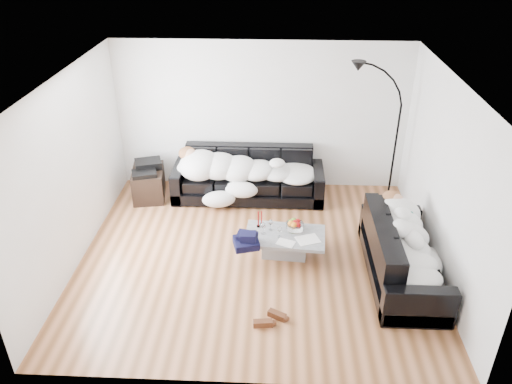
{
  "coord_description": "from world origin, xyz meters",
  "views": [
    {
      "loc": [
        0.29,
        -5.87,
        4.36
      ],
      "look_at": [
        0.0,
        0.3,
        0.9
      ],
      "focal_mm": 35.0,
      "sensor_mm": 36.0,
      "label": 1
    }
  ],
  "objects_px": {
    "sofa_right": "(404,251)",
    "shoes": "(270,319)",
    "coffee_table": "(285,244)",
    "fruit_bowl": "(295,224)",
    "wine_glass_c": "(280,232)",
    "floor_lamp": "(395,144)",
    "sleeper_right": "(406,238)",
    "stereo": "(147,167)",
    "av_cabinet": "(149,183)",
    "candle_left": "(258,219)",
    "sleeper_back": "(248,165)",
    "wine_glass_b": "(263,228)",
    "wine_glass_a": "(271,225)",
    "candle_right": "(262,218)",
    "sofa_back": "(248,175)"
  },
  "relations": [
    {
      "from": "wine_glass_a",
      "to": "coffee_table",
      "type": "bearing_deg",
      "value": -27.36
    },
    {
      "from": "fruit_bowl",
      "to": "wine_glass_c",
      "type": "distance_m",
      "value": 0.3
    },
    {
      "from": "shoes",
      "to": "sofa_right",
      "type": "bearing_deg",
      "value": 34.19
    },
    {
      "from": "av_cabinet",
      "to": "candle_right",
      "type": "bearing_deg",
      "value": -43.15
    },
    {
      "from": "sleeper_back",
      "to": "fruit_bowl",
      "type": "xyz_separation_m",
      "value": [
        0.77,
        -1.47,
        -0.23
      ]
    },
    {
      "from": "shoes",
      "to": "wine_glass_c",
      "type": "bearing_deg",
      "value": 90.93
    },
    {
      "from": "wine_glass_c",
      "to": "floor_lamp",
      "type": "bearing_deg",
      "value": 42.28
    },
    {
      "from": "candle_left",
      "to": "floor_lamp",
      "type": "bearing_deg",
      "value": 33.72
    },
    {
      "from": "sofa_right",
      "to": "stereo",
      "type": "height_order",
      "value": "sofa_right"
    },
    {
      "from": "sofa_back",
      "to": "av_cabinet",
      "type": "bearing_deg",
      "value": -177.37
    },
    {
      "from": "wine_glass_c",
      "to": "candle_left",
      "type": "xyz_separation_m",
      "value": [
        -0.31,
        0.24,
        0.05
      ]
    },
    {
      "from": "fruit_bowl",
      "to": "wine_glass_b",
      "type": "bearing_deg",
      "value": -163.33
    },
    {
      "from": "shoes",
      "to": "candle_left",
      "type": "bearing_deg",
      "value": 102.76
    },
    {
      "from": "stereo",
      "to": "wine_glass_a",
      "type": "bearing_deg",
      "value": -53.0
    },
    {
      "from": "sofa_right",
      "to": "shoes",
      "type": "relative_size",
      "value": 5.19
    },
    {
      "from": "coffee_table",
      "to": "candle_right",
      "type": "distance_m",
      "value": 0.51
    },
    {
      "from": "candle_right",
      "to": "sleeper_back",
      "type": "bearing_deg",
      "value": 101.8
    },
    {
      "from": "shoes",
      "to": "sofa_back",
      "type": "bearing_deg",
      "value": 103.62
    },
    {
      "from": "sofa_right",
      "to": "sleeper_right",
      "type": "distance_m",
      "value": 0.22
    },
    {
      "from": "candle_left",
      "to": "candle_right",
      "type": "relative_size",
      "value": 1.16
    },
    {
      "from": "sleeper_back",
      "to": "wine_glass_a",
      "type": "bearing_deg",
      "value": -74.4
    },
    {
      "from": "sofa_right",
      "to": "coffee_table",
      "type": "distance_m",
      "value": 1.66
    },
    {
      "from": "fruit_bowl",
      "to": "candle_left",
      "type": "height_order",
      "value": "candle_left"
    },
    {
      "from": "sleeper_right",
      "to": "sofa_right",
      "type": "bearing_deg",
      "value": 0.0
    },
    {
      "from": "wine_glass_a",
      "to": "floor_lamp",
      "type": "xyz_separation_m",
      "value": [
        2.0,
        1.54,
        0.64
      ]
    },
    {
      "from": "fruit_bowl",
      "to": "wine_glass_c",
      "type": "xyz_separation_m",
      "value": [
        -0.22,
        -0.21,
        0.0
      ]
    },
    {
      "from": "fruit_bowl",
      "to": "sofa_right",
      "type": "bearing_deg",
      "value": -22.36
    },
    {
      "from": "coffee_table",
      "to": "wine_glass_b",
      "type": "height_order",
      "value": "wine_glass_b"
    },
    {
      "from": "wine_glass_a",
      "to": "candle_left",
      "type": "xyz_separation_m",
      "value": [
        -0.18,
        0.08,
        0.04
      ]
    },
    {
      "from": "wine_glass_b",
      "to": "stereo",
      "type": "relative_size",
      "value": 0.41
    },
    {
      "from": "sleeper_right",
      "to": "shoes",
      "type": "relative_size",
      "value": 4.45
    },
    {
      "from": "wine_glass_b",
      "to": "wine_glass_c",
      "type": "xyz_separation_m",
      "value": [
        0.24,
        -0.07,
        -0.01
      ]
    },
    {
      "from": "sleeper_back",
      "to": "stereo",
      "type": "distance_m",
      "value": 1.73
    },
    {
      "from": "sofa_back",
      "to": "fruit_bowl",
      "type": "height_order",
      "value": "sofa_back"
    },
    {
      "from": "av_cabinet",
      "to": "floor_lamp",
      "type": "distance_m",
      "value": 4.23
    },
    {
      "from": "sofa_right",
      "to": "av_cabinet",
      "type": "height_order",
      "value": "sofa_right"
    },
    {
      "from": "sofa_right",
      "to": "coffee_table",
      "type": "xyz_separation_m",
      "value": [
        -1.59,
        0.44,
        -0.25
      ]
    },
    {
      "from": "sleeper_right",
      "to": "floor_lamp",
      "type": "height_order",
      "value": "floor_lamp"
    },
    {
      "from": "av_cabinet",
      "to": "wine_glass_b",
      "type": "bearing_deg",
      "value": -47.15
    },
    {
      "from": "sofa_back",
      "to": "stereo",
      "type": "relative_size",
      "value": 5.87
    },
    {
      "from": "sofa_right",
      "to": "stereo",
      "type": "distance_m",
      "value": 4.44
    },
    {
      "from": "wine_glass_a",
      "to": "wine_glass_c",
      "type": "bearing_deg",
      "value": -51.43
    },
    {
      "from": "sofa_right",
      "to": "coffee_table",
      "type": "height_order",
      "value": "sofa_right"
    },
    {
      "from": "sleeper_back",
      "to": "coffee_table",
      "type": "relative_size",
      "value": 1.91
    },
    {
      "from": "sleeper_right",
      "to": "candle_right",
      "type": "height_order",
      "value": "sleeper_right"
    },
    {
      "from": "wine_glass_b",
      "to": "shoes",
      "type": "height_order",
      "value": "wine_glass_b"
    },
    {
      "from": "sleeper_right",
      "to": "fruit_bowl",
      "type": "height_order",
      "value": "sleeper_right"
    },
    {
      "from": "av_cabinet",
      "to": "candle_left",
      "type": "bearing_deg",
      "value": -45.04
    },
    {
      "from": "sofa_back",
      "to": "shoes",
      "type": "height_order",
      "value": "sofa_back"
    },
    {
      "from": "coffee_table",
      "to": "fruit_bowl",
      "type": "distance_m",
      "value": 0.32
    }
  ]
}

